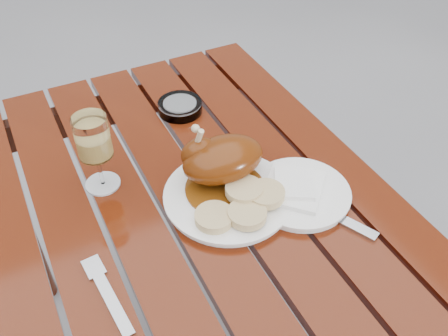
# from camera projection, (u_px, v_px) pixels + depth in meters

# --- Properties ---
(table) EXTENTS (0.80, 1.20, 0.75)m
(table) POSITION_uv_depth(u_px,v_px,m) (203.00, 320.00, 1.23)
(table) COLOR #5E220B
(table) RESTS_ON ground
(dinner_plate) EXTENTS (0.35, 0.35, 0.02)m
(dinner_plate) POSITION_uv_depth(u_px,v_px,m) (228.00, 196.00, 1.01)
(dinner_plate) COLOR white
(dinner_plate) RESTS_ON table
(roast_duck) EXTENTS (0.18, 0.18, 0.13)m
(roast_duck) POSITION_uv_depth(u_px,v_px,m) (220.00, 160.00, 1.01)
(roast_duck) COLOR #60300B
(roast_duck) RESTS_ON dinner_plate
(bread_dumplings) EXTENTS (0.19, 0.13, 0.03)m
(bread_dumplings) POSITION_uv_depth(u_px,v_px,m) (243.00, 203.00, 0.97)
(bread_dumplings) COLOR tan
(bread_dumplings) RESTS_ON dinner_plate
(wine_glass) EXTENTS (0.09, 0.09, 0.17)m
(wine_glass) POSITION_uv_depth(u_px,v_px,m) (96.00, 153.00, 1.00)
(wine_glass) COLOR #E9C86A
(wine_glass) RESTS_ON table
(side_plate) EXTENTS (0.21, 0.21, 0.02)m
(side_plate) POSITION_uv_depth(u_px,v_px,m) (300.00, 193.00, 1.02)
(side_plate) COLOR white
(side_plate) RESTS_ON table
(napkin) EXTENTS (0.17, 0.17, 0.01)m
(napkin) POSITION_uv_depth(u_px,v_px,m) (294.00, 187.00, 1.02)
(napkin) COLOR white
(napkin) RESTS_ON side_plate
(ashtray) EXTENTS (0.13, 0.13, 0.03)m
(ashtray) POSITION_uv_depth(u_px,v_px,m) (180.00, 107.00, 1.24)
(ashtray) COLOR #B2B7BC
(ashtray) RESTS_ON table
(fork) EXTENTS (0.04, 0.17, 0.01)m
(fork) POSITION_uv_depth(u_px,v_px,m) (110.00, 298.00, 0.84)
(fork) COLOR gray
(fork) RESTS_ON table
(knife) EXTENTS (0.12, 0.23, 0.01)m
(knife) POSITION_uv_depth(u_px,v_px,m) (321.00, 209.00, 1.00)
(knife) COLOR gray
(knife) RESTS_ON table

